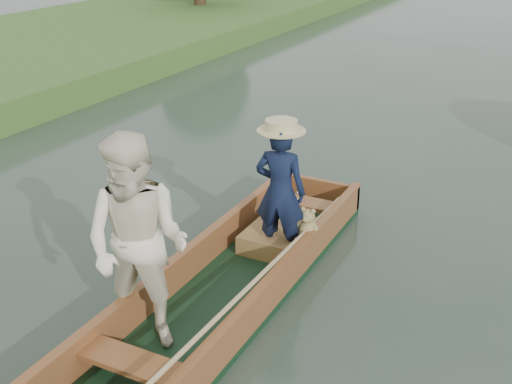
% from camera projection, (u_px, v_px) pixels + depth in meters
% --- Properties ---
extents(ground, '(120.00, 120.00, 0.00)m').
position_uv_depth(ground, '(230.00, 297.00, 6.63)').
color(ground, '#283D30').
rests_on(ground, ground).
extents(punt, '(1.37, 5.01, 2.04)m').
position_uv_depth(punt, '(201.00, 248.00, 6.10)').
color(punt, black).
rests_on(punt, ground).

